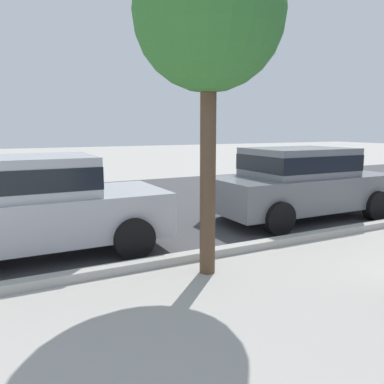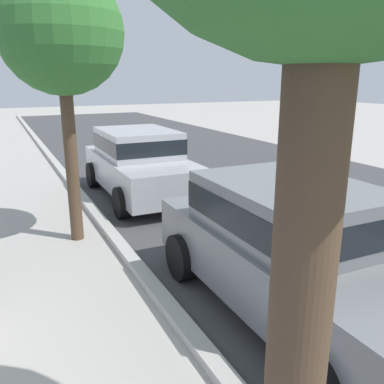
# 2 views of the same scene
# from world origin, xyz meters

# --- Properties ---
(curb_stone) EXTENTS (60.00, 0.20, 0.12)m
(curb_stone) POSITION_xyz_m (0.00, 2.90, 0.06)
(curb_stone) COLOR #B2AFA8
(curb_stone) RESTS_ON ground
(street_tree_near_bench) EXTENTS (1.93, 1.93, 4.35)m
(street_tree_near_bench) POSITION_xyz_m (-4.04, 2.36, 3.35)
(street_tree_near_bench) COLOR brown
(street_tree_near_bench) RESTS_ON ground
(parked_car_silver) EXTENTS (4.11, 1.95, 1.56)m
(parked_car_silver) POSITION_xyz_m (-6.13, 4.23, 0.84)
(parked_car_silver) COLOR #B7B7BC
(parked_car_silver) RESTS_ON ground
(parked_car_grey) EXTENTS (4.11, 1.95, 1.56)m
(parked_car_grey) POSITION_xyz_m (-0.63, 4.23, 0.84)
(parked_car_grey) COLOR slate
(parked_car_grey) RESTS_ON ground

